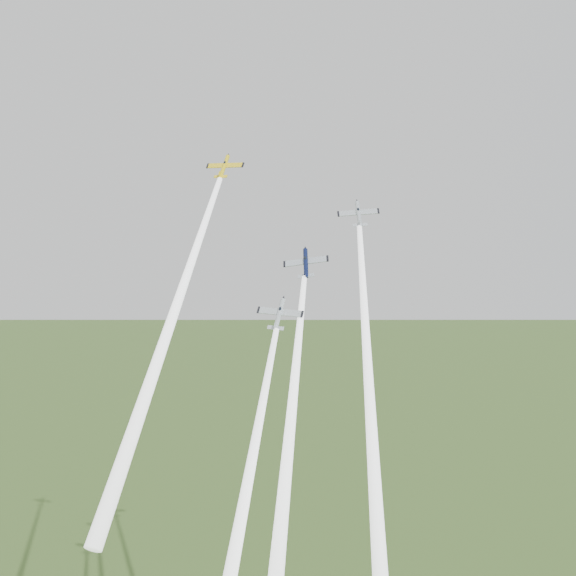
% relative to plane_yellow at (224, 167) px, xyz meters
% --- Properties ---
extents(plane_yellow, '(8.14, 6.72, 6.26)m').
position_rel_plane_yellow_xyz_m(plane_yellow, '(0.00, 0.00, 0.00)').
color(plane_yellow, yellow).
extents(smoke_trail_yellow, '(9.98, 45.27, 52.11)m').
position_rel_plane_yellow_xyz_m(smoke_trail_yellow, '(-4.02, -23.61, -27.70)').
color(smoke_trail_yellow, white).
extents(plane_navy, '(9.19, 6.59, 8.20)m').
position_rel_plane_yellow_xyz_m(plane_navy, '(15.04, 0.04, -17.64)').
color(plane_navy, '#0D143A').
extents(smoke_trail_navy, '(3.03, 39.56, 45.19)m').
position_rel_plane_yellow_xyz_m(smoke_trail_navy, '(14.70, -20.91, -41.87)').
color(smoke_trail_navy, white).
extents(plane_silver_right, '(8.64, 6.62, 7.18)m').
position_rel_plane_yellow_xyz_m(plane_silver_right, '(24.52, 3.11, -8.62)').
color(plane_silver_right, silver).
extents(smoke_trail_silver_right, '(7.15, 51.12, 58.59)m').
position_rel_plane_yellow_xyz_m(smoke_trail_silver_right, '(27.02, -23.53, -39.56)').
color(smoke_trail_silver_right, white).
extents(plane_silver_low, '(9.12, 7.01, 7.54)m').
position_rel_plane_yellow_xyz_m(plane_silver_low, '(11.31, -8.64, -26.22)').
color(plane_silver_low, silver).
extents(smoke_trail_silver_low, '(6.38, 38.29, 43.71)m').
position_rel_plane_yellow_xyz_m(smoke_trail_silver_low, '(9.17, -28.84, -49.72)').
color(smoke_trail_silver_low, white).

